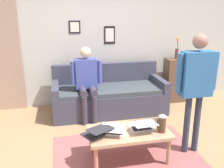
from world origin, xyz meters
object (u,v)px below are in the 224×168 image
laptop_center (142,126)px  flower_vase (177,49)px  laptop_left (114,131)px  couch (109,96)px  side_shelf (175,80)px  coffee_table (129,134)px  laptop_right (97,132)px  person_seated (87,79)px  person_standing (196,79)px  french_press (162,124)px

laptop_center → flower_vase: size_ratio=0.84×
laptop_left → couch: bearing=-99.3°
side_shelf → coffee_table: bearing=50.7°
laptop_right → person_seated: bearing=-92.1°
couch → laptop_center: (-0.11, 1.64, 0.15)m
laptop_center → side_shelf: (-1.37, -1.91, 0.00)m
couch → side_shelf: 1.51m
coffee_table → laptop_left: (0.20, 0.04, 0.09)m
laptop_center → flower_vase: flower_vase is taller
laptop_center → person_standing: size_ratio=0.23×
coffee_table → side_shelf: bearing=-129.3°
laptop_right → flower_vase: flower_vase is taller
couch → laptop_center: couch is taller
flower_vase → person_seated: bearing=14.3°
couch → laptop_right: (0.49, 1.67, 0.15)m
coffee_table → person_seated: 1.50m
french_press → side_shelf: bearing=-119.7°
coffee_table → flower_vase: 2.56m
side_shelf → laptop_left: bearing=47.8°
couch → person_standing: size_ratio=1.29×
couch → person_standing: person_standing is taller
side_shelf → person_seated: bearing=14.4°
laptop_right → flower_vase: size_ratio=0.97×
coffee_table → laptop_right: (0.42, 0.04, 0.09)m
french_press → laptop_right: bearing=-5.7°
couch → person_seated: (0.44, 0.23, 0.42)m
laptop_right → french_press: (-0.82, 0.08, 0.07)m
french_press → flower_vase: 2.39m
laptop_right → french_press: size_ratio=1.75×
couch → flower_vase: size_ratio=4.66×
laptop_center → french_press: (-0.22, 0.11, 0.06)m
laptop_center → laptop_right: (0.60, 0.03, -0.00)m
side_shelf → person_standing: 2.09m
coffee_table → flower_vase: size_ratio=2.32×
laptop_left → side_shelf: side_shelf is taller
coffee_table → person_seated: person_seated is taller
french_press → person_seated: (0.77, -1.53, 0.21)m
laptop_left → laptop_right: size_ratio=0.84×
french_press → coffee_table: bearing=-16.4°
side_shelf → flower_vase: 0.65m
person_seated → flower_vase: bearing=-165.7°
side_shelf → laptop_right: bearing=44.5°
side_shelf → couch: bearing=10.2°
side_shelf → person_seated: person_seated is taller
couch → flower_vase: 1.70m
couch → coffee_table: bearing=87.5°
laptop_right → side_shelf: (-1.97, -1.94, 0.01)m
couch → coffee_table: couch is taller
french_press → person_standing: bearing=-166.3°
side_shelf → flower_vase: bearing=90.2°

